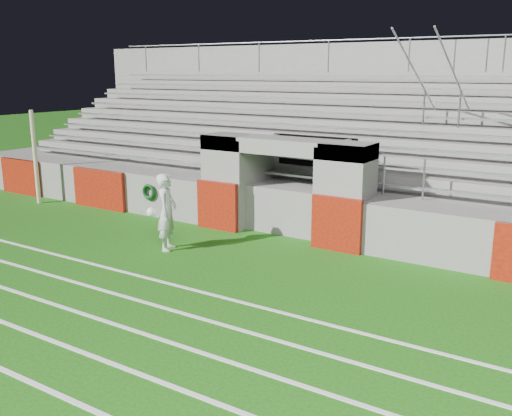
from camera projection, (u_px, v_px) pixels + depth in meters
The scene contains 5 objects.
ground at pixel (204, 271), 12.57m from camera, with size 90.00×90.00×0.00m, color #18540E.
field_post at pixel (35, 157), 18.71m from camera, with size 0.13×0.13×3.08m, color beige.
stadium_structure at pixel (352, 159), 18.75m from camera, with size 26.00×8.48×5.42m.
goalkeeper_with_ball at pixel (167, 212), 13.91m from camera, with size 0.77×0.82×1.90m.
hose_coil at pixel (149, 192), 17.06m from camera, with size 0.48×0.14×0.52m.
Camera 1 is at (7.37, -9.40, 4.31)m, focal length 40.00 mm.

